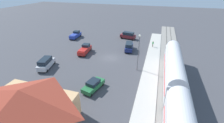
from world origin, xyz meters
TOP-DOWN VIEW (x-y plane):
  - ground_plane at (0.00, 0.00)m, footprint 200.00×200.00m
  - railway_track at (-14.00, 0.00)m, footprint 4.80×70.00m
  - platform at (-10.00, 0.00)m, footprint 3.20×46.00m
  - passenger_train at (-14.00, 14.47)m, footprint 2.93×33.86m
  - station_building at (4.00, 22.00)m, footprint 11.67×8.78m
  - pedestrian_on_platform at (-9.45, -9.78)m, footprint 0.36×0.36m
  - suv_maroon at (-1.14, -15.58)m, footprint 5.17×3.04m
  - pickup_red at (7.22, -0.93)m, footprint 2.39×5.54m
  - suv_silver at (11.68, 8.75)m, footprint 2.95×5.20m
  - suv_navy at (-3.43, -6.00)m, footprint 2.57×5.11m
  - pickup_blue at (15.74, -11.31)m, footprint 2.27×5.50m
  - sedan_green at (-1.04, 12.68)m, footprint 2.80×4.80m
  - light_pole_near_platform at (-7.20, 3.88)m, footprint 0.44×0.44m

SIDE VIEW (x-z plane):
  - ground_plane at x=0.00m, z-range 0.00..0.00m
  - railway_track at x=-14.00m, z-range -0.06..0.24m
  - platform at x=-10.00m, z-range 0.00..0.30m
  - sedan_green at x=-1.04m, z-range 0.01..1.75m
  - pickup_red at x=7.22m, z-range -0.04..2.10m
  - pickup_blue at x=15.74m, z-range -0.04..2.10m
  - suv_maroon at x=-1.14m, z-range 0.04..2.26m
  - suv_silver at x=11.68m, z-range 0.04..2.26m
  - suv_navy at x=-3.43m, z-range 0.04..2.26m
  - pedestrian_on_platform at x=-9.45m, z-range 0.43..2.14m
  - passenger_train at x=-14.00m, z-range 0.37..5.35m
  - station_building at x=4.00m, z-range 0.11..5.68m
  - light_pole_near_platform at x=-7.20m, z-range 1.00..8.73m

